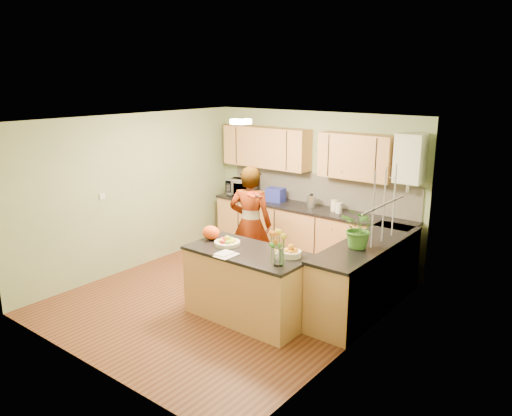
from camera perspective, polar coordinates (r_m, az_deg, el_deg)
The scene contains 28 objects.
floor at distance 7.25m, azimuth -3.13°, elevation -10.10°, with size 4.50×4.50×0.00m, color #542918.
ceiling at distance 6.60m, azimuth -3.44°, elevation 10.01°, with size 4.00×4.50×0.02m, color silver.
wall_back at distance 8.59m, azimuth 6.66°, elevation 2.58°, with size 4.00×0.02×2.50m, color gray.
wall_front at distance 5.42m, azimuth -19.22°, elevation -5.40°, with size 4.00×0.02×2.50m, color gray.
wall_left at distance 8.24m, azimuth -13.81°, elevation 1.74°, with size 0.02×4.50×2.50m, color gray.
wall_right at distance 5.75m, azimuth 11.92°, elevation -3.72°, with size 0.02×4.50×2.50m, color gray.
back_counter at distance 8.49m, azimuth 6.02°, elevation -2.99°, with size 3.64×0.62×0.94m.
right_counter at distance 6.86m, azimuth 12.50°, elevation -7.62°, with size 0.62×2.24×0.94m.
splashback at distance 8.54m, azimuth 7.17°, elevation 2.15°, with size 3.60×0.02×0.52m, color beige.
upper_cabinets at distance 8.43m, azimuth 5.15°, elevation 6.54°, with size 3.20×0.34×0.70m.
boiler at distance 7.60m, azimuth 17.20°, elevation 5.41°, with size 0.40×0.30×0.86m.
window_right at distance 6.20m, azimuth 14.48°, elevation 0.35°, with size 0.01×1.30×1.05m.
light_switch at distance 7.87m, azimuth -17.17°, elevation 1.28°, with size 0.02×0.09×0.09m, color white.
ceiling_lamp at distance 6.83m, azimuth -1.75°, elevation 9.86°, with size 0.30×0.30×0.07m.
peninsula_island at distance 6.48m, azimuth -0.89°, elevation -8.70°, with size 1.60×0.82×0.92m.
fruit_dish at distance 6.51m, azimuth -3.31°, elevation -3.84°, with size 0.34×0.34×0.12m.
orange_bowl at distance 6.10m, azimuth 4.02°, elevation -5.01°, with size 0.25×0.25×0.15m.
flower_vase at distance 5.74m, azimuth 2.63°, elevation -3.66°, with size 0.25×0.25×0.47m.
orange_bag at distance 6.75m, azimuth -5.16°, elevation -2.82°, with size 0.25×0.21×0.19m, color #F95014.
papers at distance 6.16m, azimuth -3.39°, elevation -5.37°, with size 0.21×0.28×0.01m, color white.
violinist at distance 7.52m, azimuth -0.63°, elevation -1.87°, with size 0.65×0.43×1.79m, color #DCA087.
violin at distance 7.09m, azimuth -0.49°, elevation 1.61°, with size 0.58×0.23×0.12m, color #570D05, non-canonical shape.
microwave at distance 9.13m, azimuth -1.55°, elevation 2.35°, with size 0.53×0.36×0.29m, color white.
blue_box at distance 8.69m, azimuth 2.25°, elevation 1.53°, with size 0.30×0.22×0.24m, color #212A99.
kettle at distance 8.35m, azimuth 6.32°, elevation 0.84°, with size 0.14×0.14×0.27m.
jar_cream at distance 8.16m, azimuth 8.95°, elevation 0.28°, with size 0.12×0.12×0.18m, color #F4E3C3.
jar_white at distance 8.05m, azimuth 9.45°, elevation 0.01°, with size 0.11×0.11×0.17m, color white.
potted_plant at distance 6.39m, azimuth 11.81°, elevation -2.31°, with size 0.47×0.41×0.52m, color #3F7928.
Camera 1 is at (4.35, -4.94, 3.03)m, focal length 35.00 mm.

